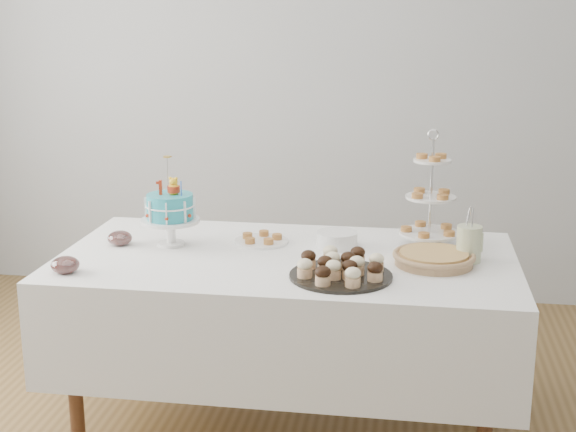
% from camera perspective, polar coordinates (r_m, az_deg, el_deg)
% --- Properties ---
extents(walls, '(5.04, 4.04, 2.70)m').
position_cam_1_polar(walls, '(2.97, -1.00, 6.17)').
color(walls, '#A9ACAF').
rests_on(walls, floor).
extents(table, '(1.92, 1.02, 0.77)m').
position_cam_1_polar(table, '(3.46, -0.08, -6.44)').
color(table, white).
rests_on(table, floor).
extents(birthday_cake, '(0.26, 0.26, 0.39)m').
position_cam_1_polar(birthday_cake, '(3.54, -8.34, -0.41)').
color(birthday_cake, white).
rests_on(birthday_cake, table).
extents(cupcake_tray, '(0.40, 0.40, 0.09)m').
position_cam_1_polar(cupcake_tray, '(3.11, 3.79, -3.60)').
color(cupcake_tray, black).
rests_on(cupcake_tray, table).
extents(pie, '(0.34, 0.34, 0.05)m').
position_cam_1_polar(pie, '(3.32, 10.33, -2.92)').
color(pie, tan).
rests_on(pie, table).
extents(tiered_stand, '(0.27, 0.27, 0.52)m').
position_cam_1_polar(tiered_stand, '(3.54, 10.11, 1.28)').
color(tiered_stand, silver).
rests_on(tiered_stand, table).
extents(plate_stack, '(0.18, 0.18, 0.07)m').
position_cam_1_polar(plate_stack, '(3.51, 3.50, -1.68)').
color(plate_stack, white).
rests_on(plate_stack, table).
extents(pastry_plate, '(0.24, 0.24, 0.04)m').
position_cam_1_polar(pastry_plate, '(3.57, -1.90, -1.66)').
color(pastry_plate, white).
rests_on(pastry_plate, table).
extents(jam_bowl_a, '(0.11, 0.11, 0.07)m').
position_cam_1_polar(jam_bowl_a, '(3.29, -15.56, -3.39)').
color(jam_bowl_a, silver).
rests_on(jam_bowl_a, table).
extents(jam_bowl_b, '(0.11, 0.11, 0.06)m').
position_cam_1_polar(jam_bowl_b, '(3.61, -11.87, -1.56)').
color(jam_bowl_b, silver).
rests_on(jam_bowl_b, table).
extents(utensil_pitcher, '(0.11, 0.10, 0.23)m').
position_cam_1_polar(utensil_pitcher, '(3.38, 12.75, -1.83)').
color(utensil_pitcher, beige).
rests_on(utensil_pitcher, table).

